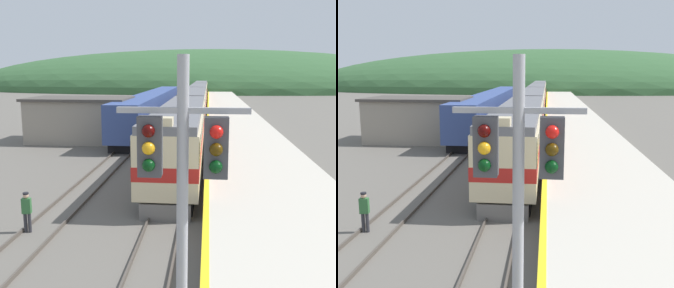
# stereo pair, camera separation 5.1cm
# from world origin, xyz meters

# --- Properties ---
(track_main) EXTENTS (1.52, 180.00, 0.16)m
(track_main) POSITION_xyz_m (0.00, 70.00, 0.08)
(track_main) COLOR #4C443D
(track_main) RESTS_ON ground
(track_siding) EXTENTS (1.52, 180.00, 0.16)m
(track_siding) POSITION_xyz_m (-4.98, 70.00, 0.08)
(track_siding) COLOR #4C443D
(track_siding) RESTS_ON ground
(platform) EXTENTS (6.58, 140.00, 1.13)m
(platform) POSITION_xyz_m (4.98, 50.00, 0.56)
(platform) COLOR #BCB5A5
(platform) RESTS_ON ground
(distant_hills) EXTENTS (186.65, 83.99, 29.70)m
(distant_hills) POSITION_xyz_m (0.00, 149.13, 0.00)
(distant_hills) COLOR #335B33
(distant_hills) RESTS_ON ground
(station_shed) EXTENTS (9.45, 5.98, 4.14)m
(station_shed) POSITION_xyz_m (-10.25, 32.77, 2.09)
(station_shed) COLOR gray
(station_shed) RESTS_ON ground
(express_train_lead_car) EXTENTS (2.98, 21.91, 4.57)m
(express_train_lead_car) POSITION_xyz_m (0.00, 23.71, 2.30)
(express_train_lead_car) COLOR black
(express_train_lead_car) RESTS_ON ground
(carriage_second) EXTENTS (2.97, 21.99, 4.21)m
(carriage_second) POSITION_xyz_m (0.00, 46.78, 2.29)
(carriage_second) COLOR black
(carriage_second) RESTS_ON ground
(carriage_third) EXTENTS (2.97, 21.99, 4.21)m
(carriage_third) POSITION_xyz_m (0.00, 69.65, 2.29)
(carriage_third) COLOR black
(carriage_third) RESTS_ON ground
(carriage_fourth) EXTENTS (2.97, 21.99, 4.21)m
(carriage_fourth) POSITION_xyz_m (0.00, 92.52, 2.29)
(carriage_fourth) COLOR black
(carriage_fourth) RESTS_ON ground
(siding_train) EXTENTS (2.90, 40.20, 3.98)m
(siding_train) POSITION_xyz_m (-4.98, 46.46, 2.05)
(siding_train) COLOR black
(siding_train) RESTS_ON ground
(signal_mast_main) EXTENTS (2.20, 0.42, 6.77)m
(signal_mast_main) POSITION_xyz_m (1.41, 3.12, 4.42)
(signal_mast_main) COLOR #9E9EA3
(signal_mast_main) RESTS_ON ground
(track_worker) EXTENTS (0.39, 0.27, 1.70)m
(track_worker) POSITION_xyz_m (-5.47, 11.31, 0.96)
(track_worker) COLOR #2D2D33
(track_worker) RESTS_ON ground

